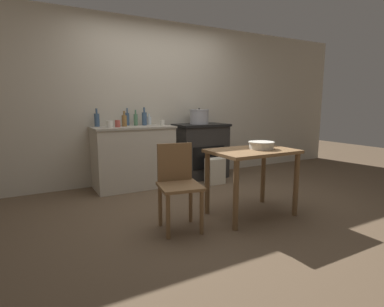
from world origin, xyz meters
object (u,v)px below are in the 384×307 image
(stock_pot, at_px, (199,117))
(bottle_mid_left, at_px, (144,118))
(chair, at_px, (178,183))
(cup_right, at_px, (118,124))
(stove, at_px, (201,151))
(bottle_center, at_px, (127,119))
(work_table, at_px, (252,161))
(flour_sack, at_px, (215,171))
(cup_mid_right, at_px, (162,123))
(bottle_left, at_px, (149,120))
(bottle_far_left, at_px, (124,120))
(bottle_center_left, at_px, (97,120))
(cup_far_right, at_px, (110,124))
(mixing_bowl_large, at_px, (261,145))
(bottle_center_right, at_px, (136,119))

(stock_pot, height_order, bottle_mid_left, bottle_mid_left)
(chair, relative_size, cup_right, 8.52)
(stove, bearing_deg, bottle_center, 171.63)
(work_table, xyz_separation_m, flour_sack, (0.38, 1.32, -0.41))
(cup_mid_right, bearing_deg, chair, -108.42)
(work_table, height_order, chair, chair)
(flour_sack, relative_size, bottle_left, 2.27)
(chair, relative_size, bottle_far_left, 3.75)
(stove, distance_m, bottle_center_left, 1.76)
(bottle_mid_left, height_order, bottle_center_left, bottle_mid_left)
(chair, bearing_deg, cup_far_right, 109.09)
(bottle_center_left, bearing_deg, cup_right, -45.92)
(stock_pot, bearing_deg, bottle_left, 165.10)
(stove, relative_size, stock_pot, 2.85)
(bottle_left, bearing_deg, cup_right, -154.44)
(stock_pot, height_order, bottle_center, bottle_center)
(stove, distance_m, chair, 2.14)
(work_table, relative_size, bottle_center, 3.50)
(bottle_far_left, bearing_deg, mixing_bowl_large, -60.15)
(cup_far_right, bearing_deg, bottle_center_left, 116.90)
(cup_right, xyz_separation_m, cup_far_right, (-0.11, -0.00, -0.00))
(bottle_mid_left, xyz_separation_m, cup_right, (-0.47, -0.20, -0.06))
(stove, relative_size, chair, 1.08)
(mixing_bowl_large, bearing_deg, bottle_center, 115.09)
(bottle_center_left, distance_m, bottle_center_right, 0.57)
(cup_right, height_order, cup_far_right, cup_right)
(bottle_center_left, bearing_deg, bottle_center, 3.13)
(mixing_bowl_large, height_order, bottle_left, bottle_left)
(flour_sack, xyz_separation_m, bottle_center, (-1.18, 0.65, 0.82))
(bottle_center_right, xyz_separation_m, cup_mid_right, (0.36, -0.20, -0.05))
(cup_right, bearing_deg, bottle_center_right, 32.56)
(bottle_left, bearing_deg, bottle_mid_left, -144.03)
(flour_sack, xyz_separation_m, bottle_left, (-0.82, 0.66, 0.78))
(bottle_left, height_order, bottle_center_left, bottle_center_left)
(bottle_mid_left, bearing_deg, bottle_left, 35.97)
(bottle_center_left, xyz_separation_m, bottle_center, (0.46, 0.03, 0.00))
(work_table, height_order, bottle_center_right, bottle_center_right)
(flour_sack, distance_m, bottle_left, 1.32)
(cup_right, bearing_deg, bottle_center, 50.08)
(stove, distance_m, bottle_mid_left, 1.11)
(bottle_center_right, xyz_separation_m, cup_far_right, (-0.45, -0.22, -0.04))
(bottle_center_left, xyz_separation_m, bottle_center_right, (0.57, -0.03, -0.01))
(cup_right, bearing_deg, mixing_bowl_large, -56.04)
(work_table, xyz_separation_m, bottle_center_left, (-1.26, 1.94, 0.40))
(flour_sack, relative_size, bottle_center_right, 1.69)
(chair, distance_m, bottle_center_left, 1.98)
(mixing_bowl_large, xyz_separation_m, cup_right, (-1.15, 1.70, 0.18))
(work_table, height_order, flour_sack, work_table)
(bottle_center, bearing_deg, chair, -92.33)
(bottle_left, bearing_deg, bottle_far_left, -157.09)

